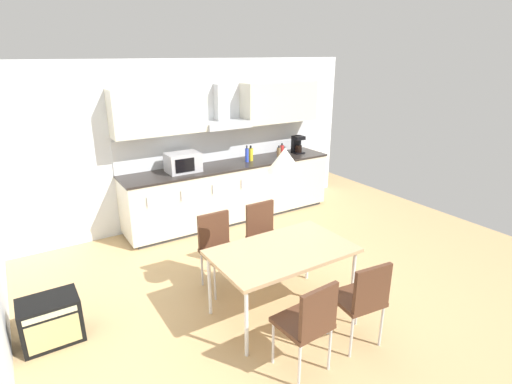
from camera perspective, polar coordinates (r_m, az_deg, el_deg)
name	(u,v)px	position (r m, az deg, el deg)	size (l,w,h in m)	color
ground_plane	(277,297)	(4.63, 3.00, -14.70)	(7.66, 7.69, 0.02)	tan
wall_back	(180,144)	(6.30, -10.74, 6.78)	(6.13, 0.10, 2.50)	silver
kitchen_counter	(231,191)	(6.45, -3.57, 0.11)	(3.45, 0.69, 0.92)	#333333
backsplash_tile	(221,145)	(6.53, -5.05, 6.71)	(3.43, 0.02, 0.49)	silver
upper_wall_cabinets	(224,107)	(6.28, -4.55, 12.01)	(3.43, 0.40, 0.65)	beige
microwave	(183,162)	(5.95, -10.39, 4.19)	(0.48, 0.35, 0.28)	#ADADB2
coffee_maker	(297,144)	(7.02, 5.92, 6.78)	(0.18, 0.19, 0.30)	black
bottle_yellow	(251,154)	(6.48, -0.76, 5.42)	(0.08, 0.08, 0.25)	yellow
bottle_red	(282,150)	(6.86, 3.73, 6.02)	(0.07, 0.07, 0.20)	red
bottle_blue	(247,155)	(6.39, -1.31, 5.31)	(0.06, 0.06, 0.27)	blue
bottle_brown	(279,152)	(6.72, 3.28, 5.70)	(0.07, 0.07, 0.19)	brown
dining_table	(282,254)	(4.04, 3.80, -8.78)	(1.41, 0.85, 0.72)	tan
chair_near_left	(309,319)	(3.43, 7.62, -17.59)	(0.42, 0.42, 0.87)	#4C2D1E
chair_near_right	(363,296)	(3.79, 15.07, -14.14)	(0.44, 0.44, 0.87)	#4C2D1E
chair_far_left	(218,244)	(4.58, -5.48, -7.36)	(0.41, 0.41, 0.87)	#4C2D1E
chair_far_right	(264,231)	(4.86, 1.18, -5.60)	(0.40, 0.40, 0.87)	#4C2D1E
guitar_amp	(51,320)	(4.35, -27.25, -15.99)	(0.52, 0.37, 0.44)	black
pendant_lamp	(285,160)	(3.69, 4.13, 4.64)	(0.32, 0.32, 0.22)	silver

